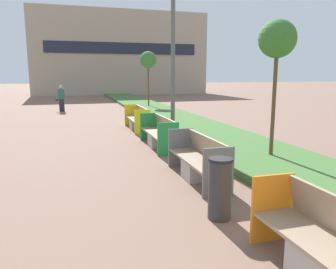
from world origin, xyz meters
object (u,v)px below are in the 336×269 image
Objects in this scene: litter_bin at (220,189)px; sapling_tree_far at (148,60)px; bench_orange_frame at (326,251)px; bench_green_frame at (159,135)px; sapling_tree_near at (277,41)px; pedestrian_walking at (61,98)px; street_lamp_post at (173,8)px; bench_yellow_frame at (138,120)px; bench_grey_frame at (198,162)px.

litter_bin is 0.26× the size of sapling_tree_far.
bench_orange_frame is 0.81× the size of bench_green_frame.
sapling_tree_near is (2.38, -2.51, 2.68)m from bench_green_frame.
street_lamp_post is at bearing -70.77° from pedestrian_walking.
pedestrian_walking reaches higher than bench_green_frame.
litter_bin is 7.03m from street_lamp_post.
litter_bin is 4.72m from sapling_tree_near.
bench_green_frame is 4.38m from sapling_tree_near.
bench_yellow_frame is 8.59m from pedestrian_walking.
sapling_tree_near is (1.77, -3.01, -1.25)m from street_lamp_post.
bench_grey_frame is 0.93× the size of bench_yellow_frame.
pedestrian_walking reaches higher than bench_grey_frame.
bench_green_frame is at bearing 89.96° from bench_orange_frame.
bench_yellow_frame is 9.11m from sapling_tree_far.
pedestrian_walking is at bearing 99.79° from bench_orange_frame.
street_lamp_post is 11.53m from sapling_tree_far.
bench_green_frame is 0.68× the size of sapling_tree_near.
sapling_tree_far is (1.77, 11.33, -1.13)m from street_lamp_post.
sapling_tree_far reaches higher than bench_orange_frame.
litter_bin is at bearing -94.40° from bench_green_frame.
bench_orange_frame is 0.55× the size of sapling_tree_near.
bench_orange_frame is 10.63m from bench_yellow_frame.
litter_bin is (-0.41, -8.82, 0.11)m from bench_yellow_frame.
bench_grey_frame is 15.17m from pedestrian_walking.
street_lamp_post is 2.19× the size of sapling_tree_near.
sapling_tree_far is (2.38, 15.20, 2.80)m from bench_grey_frame.
street_lamp_post is (1.02, 5.82, 3.81)m from litter_bin.
bench_green_frame is at bearing 85.60° from litter_bin.
bench_yellow_frame is at bearing 89.97° from bench_orange_frame.
bench_grey_frame is at bearing -90.02° from bench_yellow_frame.
bench_yellow_frame is at bearing 87.34° from litter_bin.
bench_grey_frame is at bearing -77.78° from pedestrian_walking.
bench_green_frame is 12.39m from sapling_tree_far.
sapling_tree_far is 2.35× the size of pedestrian_walking.
sapling_tree_near is at bearing -59.50° from street_lamp_post.
street_lamp_post is at bearing 85.40° from bench_orange_frame.
bench_green_frame is at bearing -74.33° from pedestrian_walking.
bench_green_frame is at bearing -101.37° from sapling_tree_far.
bench_yellow_frame is (0.01, 10.63, 0.01)m from bench_orange_frame.
bench_yellow_frame is 0.68× the size of sapling_tree_near.
litter_bin is 0.13× the size of street_lamp_post.
bench_yellow_frame is 0.31× the size of street_lamp_post.
litter_bin is (-0.40, 1.81, 0.13)m from bench_orange_frame.
bench_green_frame is 0.64× the size of sapling_tree_far.
litter_bin is 17.01m from pedestrian_walking.
street_lamp_post is 2.08× the size of sapling_tree_far.
bench_yellow_frame is at bearing 101.48° from street_lamp_post.
sapling_tree_near is at bearing -68.17° from pedestrian_walking.
bench_orange_frame and bench_grey_frame have the same top height.
litter_bin is (-0.41, -1.95, 0.12)m from bench_grey_frame.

